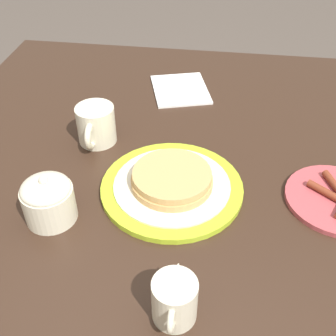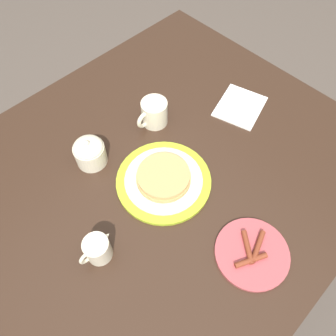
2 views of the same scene
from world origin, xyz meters
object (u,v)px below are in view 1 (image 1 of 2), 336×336
Objects in this scene: coffee_mug at (96,125)px; napkin at (180,89)px; pancake_plate at (172,184)px; creamer_pitcher at (175,299)px; side_plate_bacon at (336,199)px; sugar_bowl at (48,199)px.

napkin is at bearing 148.23° from coffee_mug.
pancake_plate is 0.39m from napkin.
pancake_plate is 0.23m from coffee_mug.
creamer_pitcher is 0.50× the size of napkin.
creamer_pitcher is (0.28, -0.27, 0.03)m from side_plate_bacon.
pancake_plate is 2.87× the size of sugar_bowl.
pancake_plate is at bearing -171.50° from creamer_pitcher.
pancake_plate is 0.31m from side_plate_bacon.
sugar_bowl is 0.48× the size of napkin.
coffee_mug is at bearing -31.77° from napkin.
side_plate_bacon is 0.39m from creamer_pitcher.
pancake_plate is at bearing 53.69° from coffee_mug.
creamer_pitcher is 1.03× the size of sugar_bowl.
napkin is (-0.65, -0.07, -0.04)m from creamer_pitcher.
coffee_mug is at bearing -103.97° from side_plate_bacon.
side_plate_bacon is 0.51m from coffee_mug.
sugar_bowl reaches higher than coffee_mug.
sugar_bowl is at bearing -19.66° from napkin.
side_plate_bacon is 1.93× the size of creamer_pitcher.
side_plate_bacon is at bearing 76.03° from coffee_mug.
napkin is (-0.25, 0.16, -0.04)m from coffee_mug.
napkin is (-0.38, -0.34, -0.00)m from side_plate_bacon.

